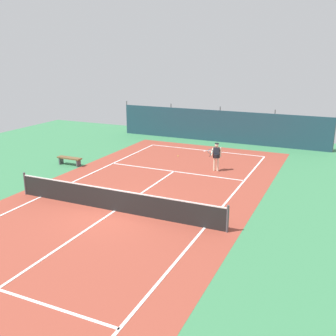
# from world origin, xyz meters

# --- Properties ---
(ground_plane) EXTENTS (36.00, 36.00, 0.00)m
(ground_plane) POSITION_xyz_m (0.00, 0.00, 0.00)
(ground_plane) COLOR #387A4C
(court_surface) EXTENTS (11.02, 26.60, 0.01)m
(court_surface) POSITION_xyz_m (0.00, 0.00, 0.00)
(court_surface) COLOR brown
(court_surface) RESTS_ON ground
(tennis_net) EXTENTS (10.12, 0.10, 1.10)m
(tennis_net) POSITION_xyz_m (0.00, 0.00, 0.51)
(tennis_net) COLOR black
(tennis_net) RESTS_ON ground
(back_fence) EXTENTS (16.30, 0.98, 2.70)m
(back_fence) POSITION_xyz_m (-0.00, 15.50, 0.67)
(back_fence) COLOR #1E3D4C
(back_fence) RESTS_ON ground
(tennis_player) EXTENTS (0.66, 0.79, 1.64)m
(tennis_player) POSITION_xyz_m (2.15, 7.54, 0.96)
(tennis_player) COLOR beige
(tennis_player) RESTS_ON ground
(tennis_ball_near_player) EXTENTS (0.07, 0.07, 0.07)m
(tennis_ball_near_player) POSITION_xyz_m (-1.11, 9.62, 0.03)
(tennis_ball_near_player) COLOR #CCDB33
(tennis_ball_near_player) RESTS_ON ground
(parked_car) EXTENTS (2.40, 4.39, 1.68)m
(parked_car) POSITION_xyz_m (-0.38, 17.72, 0.84)
(parked_car) COLOR maroon
(parked_car) RESTS_ON ground
(courtside_bench) EXTENTS (1.60, 0.40, 0.49)m
(courtside_bench) POSITION_xyz_m (-6.31, 5.01, 0.37)
(courtside_bench) COLOR brown
(courtside_bench) RESTS_ON ground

